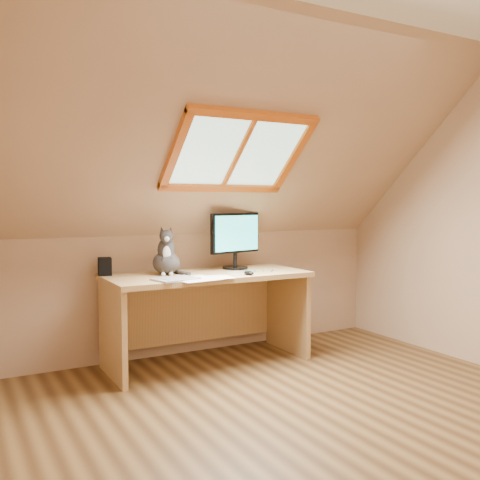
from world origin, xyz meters
TOP-DOWN VIEW (x-y plane):
  - ground at (0.00, 0.00)m, footprint 3.50×3.50m
  - room_shell at (0.00, -0.09)m, footprint 3.52×3.52m
  - desk at (-0.09, 1.45)m, footprint 1.56×0.68m
  - monitor at (0.23, 1.50)m, footprint 0.49×0.21m
  - cat at (-0.39, 1.46)m, footprint 0.26×0.29m
  - desk_speaker at (-0.82, 1.63)m, footprint 0.11×0.11m
  - graphics_tablet at (-0.44, 1.16)m, footprint 0.34×0.27m
  - mouse at (0.14, 1.13)m, footprint 0.07×0.11m
  - papers at (-0.21, 1.12)m, footprint 0.35×0.30m
  - cables at (0.23, 1.26)m, footprint 0.51×0.26m

SIDE VIEW (x-z plane):
  - ground at x=0.00m, z-range 0.00..0.00m
  - desk at x=-0.09m, z-range 0.14..0.85m
  - papers at x=-0.21m, z-range 0.71..0.72m
  - cables at x=0.23m, z-range 0.71..0.72m
  - graphics_tablet at x=-0.44m, z-range 0.71..0.73m
  - mouse at x=0.14m, z-range 0.71..0.75m
  - desk_speaker at x=-0.82m, z-range 0.71..0.85m
  - cat at x=-0.39m, z-range 0.66..1.03m
  - monitor at x=0.23m, z-range 0.75..1.21m
  - room_shell at x=0.00m, z-range 0.23..2.64m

